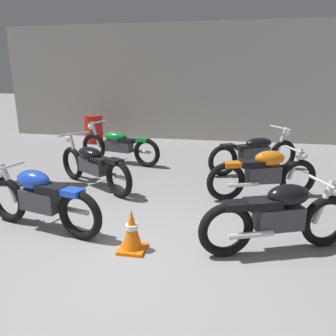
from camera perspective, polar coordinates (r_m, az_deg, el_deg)
The scene contains 10 objects.
ground_plane at distance 3.73m, azimuth -7.03°, elevation -17.95°, with size 60.00×60.00×0.00m, color gray.
back_wall at distance 10.74m, azimuth 5.71°, elevation 14.46°, with size 13.09×0.24×3.60m, color #9E998E.
motorcycle_left_row_0 at distance 4.78m, azimuth -21.29°, elevation -4.93°, with size 1.94×0.64×0.88m.
motorcycle_left_row_1 at distance 6.29m, azimuth -12.87°, elevation 0.63°, with size 1.89×1.26×0.97m.
motorcycle_left_row_2 at distance 7.93m, azimuth -8.56°, elevation 4.00°, with size 2.13×0.81×0.97m.
motorcycle_right_row_0 at distance 4.15m, azimuth 18.78°, elevation -7.88°, with size 1.87×0.83×0.88m.
motorcycle_right_row_1 at distance 5.80m, azimuth 16.26°, elevation -0.85°, with size 1.89×0.79×0.88m.
motorcycle_right_row_2 at distance 7.32m, azimuth 14.83°, elevation 2.64°, with size 1.94×1.20×0.97m.
oil_drum at distance 10.53m, azimuth -12.79°, elevation 6.59°, with size 0.59×0.59×0.85m.
traffic_cone at distance 4.05m, azimuth -6.29°, elevation -10.82°, with size 0.32×0.32×0.54m.
Camera 1 is at (1.01, -2.93, 2.08)m, focal length 35.10 mm.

